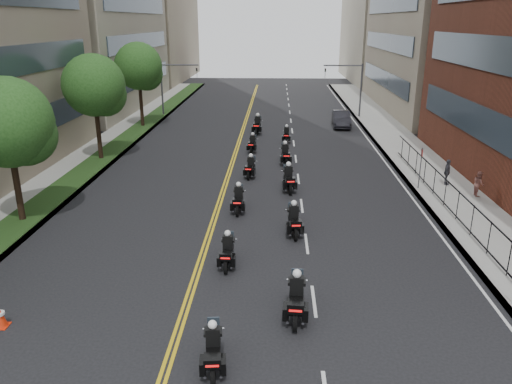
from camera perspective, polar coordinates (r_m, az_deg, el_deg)
sidewalk_right at (r=38.81m, az=17.68°, el=3.60°), size 4.00×90.00×0.15m
sidewalk_left at (r=39.87m, az=-17.88°, el=3.98°), size 4.00×90.00×0.15m
grass_strip at (r=39.58m, az=-16.80°, el=4.12°), size 2.00×90.00×0.04m
building_right_far at (r=91.37m, az=15.91°, el=20.36°), size 15.00×28.00×26.00m
building_left_far at (r=92.31m, az=-13.37°, el=20.54°), size 16.00×28.00×26.00m
iron_fence at (r=26.47m, az=22.74°, el=-2.16°), size 0.05×28.00×1.50m
street_trees at (r=32.72m, az=-20.94°, el=9.59°), size 4.40×38.40×7.98m
traffic_signal_right at (r=54.06m, az=10.93°, el=12.21°), size 4.09×0.20×5.60m
traffic_signal_left at (r=54.67m, az=-9.75°, el=12.35°), size 4.09×0.20×5.60m
motorcycle_0 at (r=15.38m, az=-4.92°, el=-17.68°), size 0.59×2.14×1.58m
motorcycle_1 at (r=17.58m, az=4.62°, el=-12.18°), size 0.62×2.43×1.79m
motorcycle_2 at (r=21.01m, az=-3.27°, el=-6.91°), size 0.49×2.13×1.57m
motorcycle_3 at (r=24.01m, az=4.35°, el=-3.37°), size 0.61×2.31×1.70m
motorcycle_4 at (r=26.81m, az=-2.02°, el=-0.94°), size 0.51×2.22×1.64m
motorcycle_5 at (r=30.13m, az=3.74°, el=1.42°), size 0.69×2.43×1.79m
motorcycle_6 at (r=32.76m, az=-0.63°, el=2.76°), size 0.64×2.13×1.57m
motorcycle_7 at (r=35.86m, az=3.36°, el=4.24°), size 0.61×2.29×1.69m
motorcycle_8 at (r=39.21m, az=-0.40°, el=5.47°), size 0.59×2.08×1.54m
motorcycle_9 at (r=42.48m, az=3.50°, el=6.48°), size 0.49×2.06×1.52m
motorcycle_10 at (r=45.61m, az=0.17°, el=7.57°), size 0.67×2.55×1.88m
parked_sedan at (r=49.52m, az=9.73°, el=8.24°), size 1.82×4.69×1.52m
pedestrian_b at (r=31.53m, az=24.10°, el=0.89°), size 0.59×0.74×1.46m
pedestrian_c at (r=32.93m, az=21.01°, el=2.14°), size 0.67×1.01×1.60m
traffic_cone at (r=19.28m, az=-27.23°, el=-12.55°), size 0.47×0.47×0.78m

